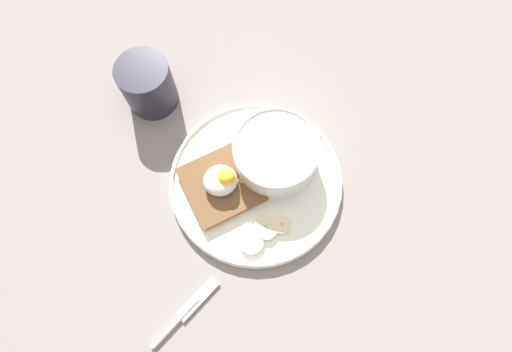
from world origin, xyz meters
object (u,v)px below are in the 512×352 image
(toast_slice, at_px, (222,187))
(banana_slice_back, at_px, (264,228))
(oatmeal_bowl, at_px, (276,154))
(poached_egg, at_px, (222,182))
(banana_slice_left, at_px, (282,225))
(knife, at_px, (184,314))
(banana_slice_front, at_px, (252,243))
(coffee_mug, at_px, (148,85))

(toast_slice, height_order, banana_slice_back, toast_slice)
(oatmeal_bowl, height_order, poached_egg, oatmeal_bowl)
(poached_egg, height_order, banana_slice_left, poached_egg)
(oatmeal_bowl, distance_m, knife, 0.26)
(oatmeal_bowl, distance_m, poached_egg, 0.09)
(poached_egg, bearing_deg, toast_slice, -173.15)
(banana_slice_front, xyz_separation_m, banana_slice_left, (0.05, 0.02, 0.00))
(oatmeal_bowl, xyz_separation_m, coffee_mug, (-0.17, 0.15, 0.00))
(toast_slice, bearing_deg, knife, -115.71)
(oatmeal_bowl, xyz_separation_m, toast_slice, (-0.09, -0.03, -0.02))
(banana_slice_front, height_order, banana_slice_back, banana_slice_back)
(poached_egg, bearing_deg, oatmeal_bowl, 18.19)
(toast_slice, xyz_separation_m, banana_slice_left, (0.08, -0.07, -0.00))
(banana_slice_front, bearing_deg, banana_slice_back, 38.80)
(knife, bearing_deg, oatmeal_bowl, 49.38)
(banana_slice_left, bearing_deg, coffee_mug, 123.07)
(toast_slice, bearing_deg, coffee_mug, 115.90)
(knife, bearing_deg, coffee_mug, 91.06)
(poached_egg, relative_size, coffee_mug, 0.83)
(banana_slice_back, xyz_separation_m, knife, (-0.13, -0.09, -0.01))
(coffee_mug, distance_m, knife, 0.35)
(oatmeal_bowl, relative_size, knife, 1.21)
(oatmeal_bowl, height_order, banana_slice_front, oatmeal_bowl)
(banana_slice_front, bearing_deg, banana_slice_left, 19.98)
(oatmeal_bowl, height_order, banana_slice_back, oatmeal_bowl)
(oatmeal_bowl, bearing_deg, coffee_mug, 139.04)
(coffee_mug, bearing_deg, toast_slice, -64.10)
(oatmeal_bowl, xyz_separation_m, knife, (-0.17, -0.19, -0.04))
(poached_egg, bearing_deg, coffee_mug, 116.55)
(toast_slice, bearing_deg, banana_slice_back, -55.46)
(knife, bearing_deg, banana_slice_front, 35.17)
(oatmeal_bowl, xyz_separation_m, poached_egg, (-0.08, -0.03, 0.00))
(toast_slice, relative_size, coffee_mug, 1.52)
(oatmeal_bowl, height_order, knife, oatmeal_bowl)
(banana_slice_left, relative_size, banana_slice_back, 0.71)
(oatmeal_bowl, height_order, coffee_mug, coffee_mug)
(banana_slice_front, relative_size, banana_slice_back, 0.80)
(banana_slice_front, bearing_deg, coffee_mug, 113.21)
(banana_slice_front, relative_size, knife, 0.33)
(oatmeal_bowl, relative_size, banana_slice_front, 3.62)
(toast_slice, height_order, banana_slice_front, toast_slice)
(banana_slice_left, relative_size, coffee_mug, 0.36)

